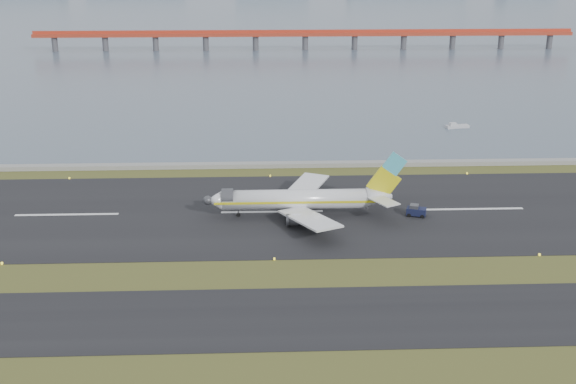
% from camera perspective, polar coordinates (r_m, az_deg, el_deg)
% --- Properties ---
extents(ground, '(1000.00, 1000.00, 0.00)m').
position_cam_1_polar(ground, '(114.43, -1.01, -6.98)').
color(ground, '#354017').
rests_on(ground, ground).
extents(taxiway_strip, '(1000.00, 18.00, 0.10)m').
position_cam_1_polar(taxiway_strip, '(103.78, -0.86, -9.89)').
color(taxiway_strip, black).
rests_on(taxiway_strip, ground).
extents(runway_strip, '(1000.00, 45.00, 0.10)m').
position_cam_1_polar(runway_strip, '(141.92, -1.27, -1.59)').
color(runway_strip, black).
rests_on(runway_strip, ground).
extents(seawall, '(1000.00, 2.50, 1.00)m').
position_cam_1_polar(seawall, '(170.14, -1.45, 2.16)').
color(seawall, gray).
rests_on(seawall, ground).
extents(bay_water, '(1400.00, 800.00, 1.30)m').
position_cam_1_polar(bay_water, '(564.84, -2.07, 14.17)').
color(bay_water, '#465664').
rests_on(bay_water, ground).
extents(red_pier, '(260.00, 5.00, 10.20)m').
position_cam_1_polar(red_pier, '(355.90, 1.37, 12.31)').
color(red_pier, '#AF331E').
rests_on(red_pier, ground).
extents(airliner, '(38.52, 32.89, 12.80)m').
position_cam_1_polar(airliner, '(138.76, 1.20, -0.59)').
color(airliner, white).
rests_on(airliner, ground).
extents(pushback_tug, '(4.12, 3.10, 2.34)m').
position_cam_1_polar(pushback_tug, '(141.66, 10.08, -1.47)').
color(pushback_tug, black).
rests_on(pushback_tug, ground).
extents(workboat_near, '(6.86, 3.16, 1.60)m').
position_cam_1_polar(workboat_near, '(211.50, 13.18, 5.08)').
color(workboat_near, '#BABABF').
rests_on(workboat_near, ground).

